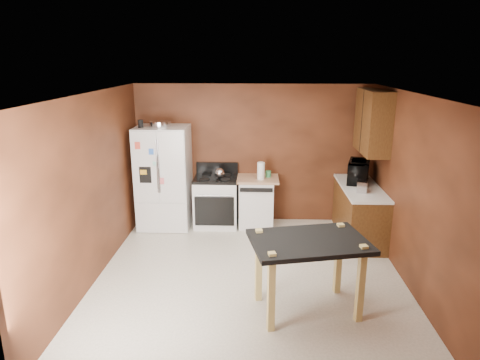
# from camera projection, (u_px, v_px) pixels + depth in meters

# --- Properties ---
(floor) EXTENTS (4.50, 4.50, 0.00)m
(floor) POSITION_uv_depth(u_px,v_px,m) (249.00, 277.00, 5.92)
(floor) COLOR silver
(floor) RESTS_ON ground
(ceiling) EXTENTS (4.50, 4.50, 0.00)m
(ceiling) POSITION_uv_depth(u_px,v_px,m) (251.00, 94.00, 5.23)
(ceiling) COLOR white
(ceiling) RESTS_ON ground
(wall_back) EXTENTS (4.20, 0.00, 4.20)m
(wall_back) POSITION_uv_depth(u_px,v_px,m) (252.00, 154.00, 7.74)
(wall_back) COLOR brown
(wall_back) RESTS_ON ground
(wall_front) EXTENTS (4.20, 0.00, 4.20)m
(wall_front) POSITION_uv_depth(u_px,v_px,m) (245.00, 276.00, 3.42)
(wall_front) COLOR brown
(wall_front) RESTS_ON ground
(wall_left) EXTENTS (0.00, 4.50, 4.50)m
(wall_left) POSITION_uv_depth(u_px,v_px,m) (92.00, 189.00, 5.66)
(wall_left) COLOR brown
(wall_left) RESTS_ON ground
(wall_right) EXTENTS (0.00, 4.50, 4.50)m
(wall_right) POSITION_uv_depth(u_px,v_px,m) (413.00, 193.00, 5.50)
(wall_right) COLOR brown
(wall_right) RESTS_ON ground
(roasting_pan) EXTENTS (0.37, 0.37, 0.09)m
(roasting_pan) POSITION_uv_depth(u_px,v_px,m) (160.00, 124.00, 7.29)
(roasting_pan) COLOR silver
(roasting_pan) RESTS_ON refrigerator
(pen_cup) EXTENTS (0.09, 0.09, 0.13)m
(pen_cup) POSITION_uv_depth(u_px,v_px,m) (141.00, 124.00, 7.16)
(pen_cup) COLOR black
(pen_cup) RESTS_ON refrigerator
(kettle) EXTENTS (0.17, 0.17, 0.17)m
(kettle) POSITION_uv_depth(u_px,v_px,m) (220.00, 173.00, 7.48)
(kettle) COLOR silver
(kettle) RESTS_ON gas_range
(paper_towel) EXTENTS (0.16, 0.16, 0.30)m
(paper_towel) POSITION_uv_depth(u_px,v_px,m) (261.00, 171.00, 7.42)
(paper_towel) COLOR white
(paper_towel) RESTS_ON dishwasher
(green_canister) EXTENTS (0.13, 0.13, 0.11)m
(green_canister) POSITION_uv_depth(u_px,v_px,m) (268.00, 174.00, 7.59)
(green_canister) COLOR #3D9F5E
(green_canister) RESTS_ON dishwasher
(toaster) EXTENTS (0.20, 0.27, 0.18)m
(toaster) POSITION_uv_depth(u_px,v_px,m) (362.00, 186.00, 6.72)
(toaster) COLOR silver
(toaster) RESTS_ON right_cabinets
(microwave) EXTENTS (0.56, 0.69, 0.33)m
(microwave) POSITION_uv_depth(u_px,v_px,m) (358.00, 173.00, 7.21)
(microwave) COLOR black
(microwave) RESTS_ON right_cabinets
(refrigerator) EXTENTS (0.90, 0.80, 1.80)m
(refrigerator) POSITION_uv_depth(u_px,v_px,m) (164.00, 177.00, 7.53)
(refrigerator) COLOR white
(refrigerator) RESTS_ON ground
(gas_range) EXTENTS (0.76, 0.68, 1.10)m
(gas_range) POSITION_uv_depth(u_px,v_px,m) (216.00, 201.00, 7.67)
(gas_range) COLOR white
(gas_range) RESTS_ON ground
(dishwasher) EXTENTS (0.78, 0.63, 0.89)m
(dishwasher) POSITION_uv_depth(u_px,v_px,m) (256.00, 201.00, 7.67)
(dishwasher) COLOR white
(dishwasher) RESTS_ON ground
(right_cabinets) EXTENTS (0.63, 1.58, 2.45)m
(right_cabinets) POSITION_uv_depth(u_px,v_px,m) (363.00, 186.00, 7.02)
(right_cabinets) COLOR brown
(right_cabinets) RESTS_ON ground
(island) EXTENTS (1.48, 1.14, 0.95)m
(island) POSITION_uv_depth(u_px,v_px,m) (309.00, 250.00, 4.96)
(island) COLOR black
(island) RESTS_ON ground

